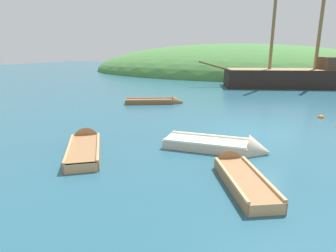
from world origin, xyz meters
name	(u,v)px	position (x,y,z in m)	size (l,w,h in m)	color
ground_plane	(255,132)	(0.00, 0.00, 0.00)	(120.00, 120.00, 0.00)	#285B70
shore_hill	(233,72)	(-6.68, 32.66, 0.00)	(45.97, 27.72, 8.58)	#477F3D
sailing_ship	(295,80)	(1.75, 17.10, 0.62)	(15.00, 7.43, 11.55)	black
rowboat_center	(238,176)	(0.05, -4.99, 0.08)	(2.35, 3.34, 0.86)	#9E7047
rowboat_portside	(224,148)	(-0.77, -2.83, 0.09)	(3.74, 1.33, 1.09)	beige
rowboat_near_dock	(159,102)	(-6.62, 4.54, 0.08)	(3.85, 2.45, 0.88)	brown
rowboat_outer_right	(85,147)	(-5.37, -4.64, 0.09)	(2.91, 3.56, 0.97)	#9E7047
buoy_orange	(321,118)	(2.88, 3.99, 0.00)	(0.31, 0.31, 0.31)	orange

